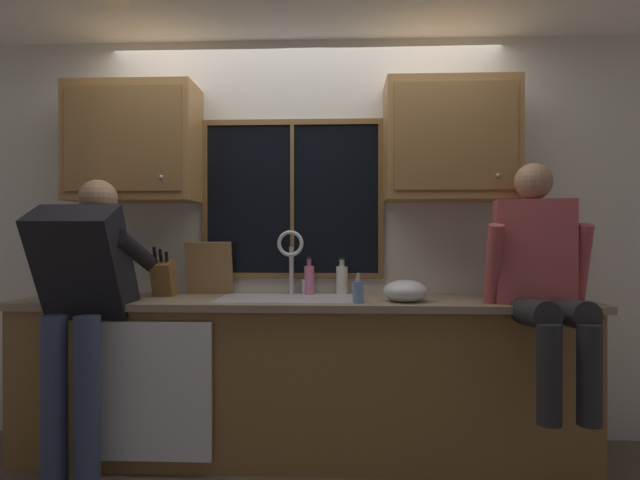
{
  "coord_description": "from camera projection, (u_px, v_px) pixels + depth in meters",
  "views": [
    {
      "loc": [
        0.23,
        -3.28,
        1.27
      ],
      "look_at": [
        0.11,
        -0.3,
        1.26
      ],
      "focal_mm": 28.63,
      "sensor_mm": 36.0,
      "label": 1
    }
  ],
  "objects": [
    {
      "name": "bottle_tall_clear",
      "position": [
        342.0,
        279.0,
        3.2
      ],
      "size": [
        0.07,
        0.07,
        0.23
      ],
      "color": "silver",
      "rests_on": "countertop"
    },
    {
      "name": "mixing_bowl",
      "position": [
        405.0,
        291.0,
        2.84
      ],
      "size": [
        0.25,
        0.25,
        0.13
      ],
      "primitive_type": "ellipsoid",
      "color": "silver",
      "rests_on": "countertop"
    },
    {
      "name": "window_frame_left",
      "position": [
        205.0,
        199.0,
        3.29
      ],
      "size": [
        0.03,
        0.02,
        0.95
      ],
      "primitive_type": "cube",
      "color": "brown"
    },
    {
      "name": "soap_dispenser",
      "position": [
        358.0,
        291.0,
        2.76
      ],
      "size": [
        0.06,
        0.07,
        0.17
      ],
      "color": "#668CCC",
      "rests_on": "countertop"
    },
    {
      "name": "window_frame_bottom",
      "position": [
        292.0,
        276.0,
        3.27
      ],
      "size": [
        1.17,
        0.02,
        0.04
      ],
      "primitive_type": "cube",
      "color": "brown"
    },
    {
      "name": "ceiling_downlight_left",
      "position": [
        117.0,
        0.0,
        2.72
      ],
      "size": [
        0.14,
        0.14,
        0.01
      ],
      "primitive_type": "cylinder",
      "color": "#FFEAB2"
    },
    {
      "name": "upper_cabinet_left",
      "position": [
        134.0,
        144.0,
        3.16
      ],
      "size": [
        0.78,
        0.36,
        0.72
      ],
      "color": "#9E703D"
    },
    {
      "name": "upper_cabinet_right",
      "position": [
        450.0,
        141.0,
        3.07
      ],
      "size": [
        0.78,
        0.36,
        0.72
      ],
      "color": "#9E703D"
    },
    {
      "name": "cutting_board",
      "position": [
        209.0,
        268.0,
        3.22
      ],
      "size": [
        0.29,
        0.09,
        0.33
      ],
      "primitive_type": "cube",
      "rotation": [
        0.21,
        0.0,
        0.0
      ],
      "color": "#997047",
      "rests_on": "countertop"
    },
    {
      "name": "window_frame_right",
      "position": [
        381.0,
        199.0,
        3.24
      ],
      "size": [
        0.04,
        0.02,
        0.95
      ],
      "primitive_type": "cube",
      "color": "brown"
    },
    {
      "name": "lower_cabinet_run",
      "position": [
        302.0,
        380.0,
        2.99
      ],
      "size": [
        3.22,
        0.58,
        0.88
      ],
      "primitive_type": "cube",
      "color": "olive",
      "rests_on": "floor"
    },
    {
      "name": "window_mullion_center",
      "position": [
        292.0,
        199.0,
        3.27
      ],
      "size": [
        0.02,
        0.02,
        0.95
      ],
      "primitive_type": "cube",
      "color": "brown"
    },
    {
      "name": "sink",
      "position": [
        288.0,
        315.0,
        2.99
      ],
      "size": [
        0.8,
        0.46,
        0.21
      ],
      "color": "#B7B7BC",
      "rests_on": "lower_cabinet_run"
    },
    {
      "name": "window_frame_top",
      "position": [
        292.0,
        122.0,
        3.27
      ],
      "size": [
        1.17,
        0.02,
        0.04
      ],
      "primitive_type": "cube",
      "color": "brown"
    },
    {
      "name": "dishwasher_front",
      "position": [
        156.0,
        391.0,
        2.71
      ],
      "size": [
        0.6,
        0.02,
        0.74
      ],
      "primitive_type": "cube",
      "color": "white"
    },
    {
      "name": "faucet",
      "position": [
        292.0,
        254.0,
        3.17
      ],
      "size": [
        0.18,
        0.09,
        0.4
      ],
      "color": "silver",
      "rests_on": "countertop"
    },
    {
      "name": "countertop",
      "position": [
        301.0,
        302.0,
        2.97
      ],
      "size": [
        3.28,
        0.62,
        0.04
      ],
      "primitive_type": "cube",
      "color": "gray",
      "rests_on": "lower_cabinet_run"
    },
    {
      "name": "back_wall",
      "position": [
        306.0,
        238.0,
        3.34
      ],
      "size": [
        5.62,
        0.12,
        2.55
      ],
      "primitive_type": "cube",
      "color": "silver",
      "rests_on": "floor"
    },
    {
      "name": "bottle_green_glass",
      "position": [
        309.0,
        279.0,
        3.2
      ],
      "size": [
        0.06,
        0.06,
        0.24
      ],
      "color": "pink",
      "rests_on": "countertop"
    },
    {
      "name": "window_glass",
      "position": [
        292.0,
        199.0,
        3.28
      ],
      "size": [
        1.1,
        0.02,
        0.95
      ],
      "primitive_type": "cube",
      "color": "black"
    },
    {
      "name": "person_standing",
      "position": [
        82.0,
        294.0,
        2.69
      ],
      "size": [
        0.53,
        0.66,
        1.6
      ],
      "color": "#384260",
      "rests_on": "floor"
    },
    {
      "name": "person_sitting_on_counter",
      "position": [
        541.0,
        271.0,
        2.66
      ],
      "size": [
        0.54,
        0.62,
        1.26
      ],
      "color": "#262628",
      "rests_on": "countertop"
    },
    {
      "name": "knife_block",
      "position": [
        164.0,
        278.0,
        3.1
      ],
      "size": [
        0.12,
        0.18,
        0.32
      ],
      "color": "brown",
      "rests_on": "countertop"
    }
  ]
}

